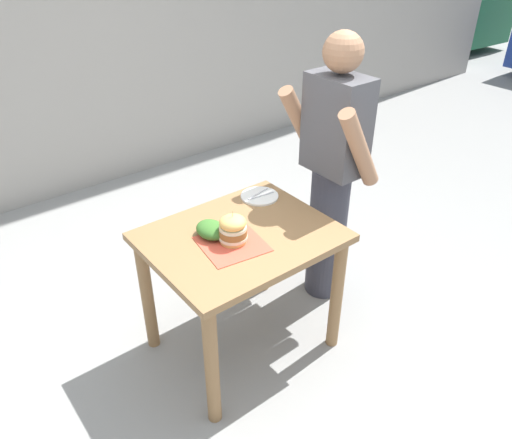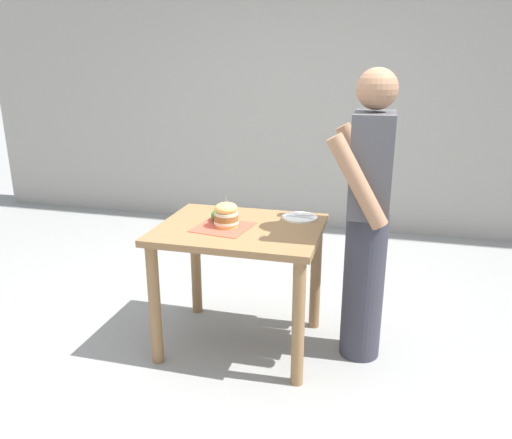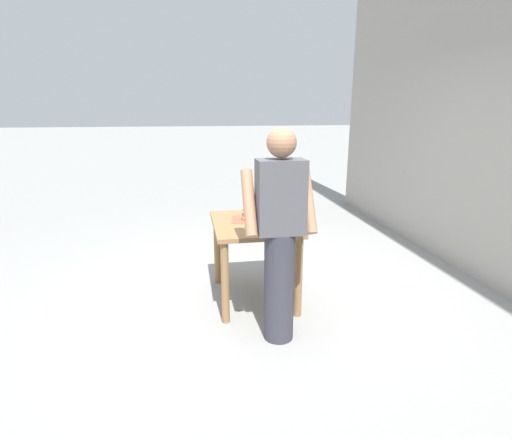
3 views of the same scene
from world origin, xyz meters
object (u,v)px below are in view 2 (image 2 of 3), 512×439
object	(u,v)px
side_plate_with_forks	(300,217)
side_salad	(223,215)
patio_table	(240,250)
diner_across_table	(367,216)
pickle_spear	(230,220)
sandwich	(226,215)

from	to	relation	value
side_plate_with_forks	side_salad	size ratio (longest dim) A/B	1.22
patio_table	diner_across_table	bearing A→B (deg)	95.93
side_plate_with_forks	diner_across_table	xyz separation A→B (m)	(0.17, 0.41, 0.09)
pickle_spear	diner_across_table	bearing A→B (deg)	92.15
side_plate_with_forks	side_salad	world-z (taller)	side_salad
side_salad	diner_across_table	distance (m)	0.86
diner_across_table	pickle_spear	bearing A→B (deg)	-87.85
patio_table	side_salad	distance (m)	0.24
side_salad	side_plate_with_forks	bearing A→B (deg)	110.52
patio_table	diner_across_table	distance (m)	0.78
patio_table	pickle_spear	world-z (taller)	pickle_spear
patio_table	sandwich	xyz separation A→B (m)	(0.03, -0.07, 0.23)
patio_table	sandwich	distance (m)	0.24
side_plate_with_forks	side_salad	xyz separation A→B (m)	(0.17, -0.45, 0.03)
sandwich	pickle_spear	distance (m)	0.10
patio_table	diner_across_table	world-z (taller)	diner_across_table
patio_table	pickle_spear	distance (m)	0.19
patio_table	side_salad	world-z (taller)	side_salad
sandwich	side_plate_with_forks	world-z (taller)	sandwich
patio_table	sandwich	world-z (taller)	sandwich
patio_table	diner_across_table	xyz separation A→B (m)	(-0.08, 0.73, 0.25)
patio_table	sandwich	size ratio (longest dim) A/B	5.25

